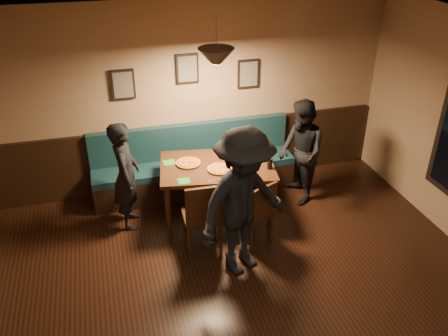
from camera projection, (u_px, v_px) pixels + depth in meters
name	position (u px, v px, depth m)	size (l,w,h in m)	color
ceiling	(284.00, 81.00, 3.17)	(7.00, 7.00, 0.00)	silver
wall_back	(188.00, 98.00, 6.80)	(6.00, 6.00, 0.00)	#8C704F
wainscot	(191.00, 154.00, 7.21)	(5.88, 0.06, 1.00)	black
booth_bench	(194.00, 162.00, 6.98)	(3.00, 0.60, 1.00)	#0F232D
picture_left	(123.00, 85.00, 6.42)	(0.32, 0.04, 0.42)	black
picture_center	(187.00, 69.00, 6.55)	(0.32, 0.04, 0.42)	black
picture_right	(248.00, 74.00, 6.83)	(0.32, 0.04, 0.42)	black
pendant_lamp	(216.00, 59.00, 5.57)	(0.44, 0.44, 0.25)	black
dining_table	(217.00, 191.00, 6.47)	(1.51, 0.97, 0.81)	black
chair_near_left	(202.00, 215.00, 5.76)	(0.46, 0.46, 1.03)	black
chair_near_right	(253.00, 211.00, 5.94)	(0.40, 0.40, 0.91)	black
diner_left	(126.00, 176.00, 6.13)	(0.55, 0.36, 1.51)	black
diner_right	(301.00, 153.00, 6.67)	(0.75, 0.58, 1.54)	black
diner_front	(243.00, 203.00, 5.26)	(1.19, 0.68, 1.84)	black
pizza_a	(188.00, 163.00, 6.28)	(0.33, 0.33, 0.04)	orange
pizza_b	(220.00, 169.00, 6.14)	(0.33, 0.33, 0.04)	#C66825
pizza_c	(248.00, 155.00, 6.48)	(0.38, 0.38, 0.04)	gold
soda_glass	(270.00, 163.00, 6.15)	(0.07, 0.07, 0.15)	black
tabasco_bottle	(255.00, 158.00, 6.32)	(0.03, 0.03, 0.11)	#921104
napkin_a	(169.00, 163.00, 6.32)	(0.16, 0.16, 0.01)	#207A26
napkin_b	(184.00, 181.00, 5.90)	(0.15, 0.15, 0.01)	#1D6D30
cutlery_set	(222.00, 180.00, 5.92)	(0.02, 0.21, 0.00)	silver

